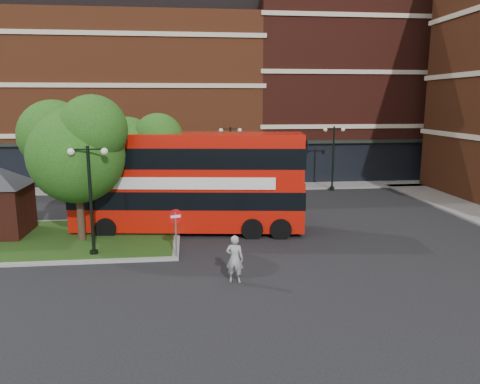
{
  "coord_description": "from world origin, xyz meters",
  "views": [
    {
      "loc": [
        -1.21,
        -20.53,
        6.89
      ],
      "look_at": [
        1.6,
        4.44,
        2.0
      ],
      "focal_mm": 35.0,
      "sensor_mm": 36.0,
      "label": 1
    }
  ],
  "objects": [
    {
      "name": "traffic_island",
      "position": [
        -8.0,
        3.0,
        0.07
      ],
      "size": [
        12.6,
        7.6,
        0.15
      ],
      "color": "gray",
      "rests_on": "ground"
    },
    {
      "name": "terrace_far_left",
      "position": [
        -8.0,
        24.0,
        7.0
      ],
      "size": [
        26.0,
        12.0,
        14.0
      ],
      "primitive_type": "cube",
      "color": "brown",
      "rests_on": "ground"
    },
    {
      "name": "woman",
      "position": [
        0.5,
        -3.5,
        0.94
      ],
      "size": [
        0.79,
        0.63,
        1.88
      ],
      "primitive_type": "imported",
      "rotation": [
        0.0,
        0.0,
        2.84
      ],
      "color": "gray",
      "rests_on": "ground"
    },
    {
      "name": "tree_island_east",
      "position": [
        -3.58,
        5.06,
        4.24
      ],
      "size": [
        4.46,
        3.9,
        6.29
      ],
      "color": "#2D2116",
      "rests_on": "ground"
    },
    {
      "name": "car_silver",
      "position": [
        -6.14,
        16.0,
        0.63
      ],
      "size": [
        3.86,
        1.93,
        1.26
      ],
      "primitive_type": "imported",
      "rotation": [
        0.0,
        0.0,
        1.45
      ],
      "color": "#B1B3B9",
      "rests_on": "ground"
    },
    {
      "name": "tree_island_west",
      "position": [
        -6.6,
        2.58,
        4.79
      ],
      "size": [
        5.4,
        4.71,
        7.21
      ],
      "color": "#2D2116",
      "rests_on": "ground"
    },
    {
      "name": "lamp_far_right",
      "position": [
        10.0,
        14.5,
        2.83
      ],
      "size": [
        1.72,
        0.36,
        5.0
      ],
      "color": "black",
      "rests_on": "ground"
    },
    {
      "name": "bus",
      "position": [
        -1.2,
        4.0,
        3.03
      ],
      "size": [
        12.34,
        4.27,
        4.61
      ],
      "rotation": [
        0.0,
        0.0,
        -0.13
      ],
      "color": "#B51107",
      "rests_on": "ground"
    },
    {
      "name": "lamp_far_left",
      "position": [
        2.0,
        14.5,
        2.83
      ],
      "size": [
        1.72,
        0.36,
        5.0
      ],
      "color": "black",
      "rests_on": "ground"
    },
    {
      "name": "no_entry_sign",
      "position": [
        -1.8,
        -0.5,
        1.61
      ],
      "size": [
        0.61,
        0.24,
        2.26
      ],
      "rotation": [
        0.0,
        0.0,
        0.32
      ],
      "color": "slate",
      "rests_on": "ground"
    },
    {
      "name": "terrace_far_right",
      "position": [
        14.0,
        24.0,
        8.0
      ],
      "size": [
        18.0,
        12.0,
        16.0
      ],
      "primitive_type": "cube",
      "color": "#471911",
      "rests_on": "ground"
    },
    {
      "name": "pavement_far",
      "position": [
        0.0,
        16.5,
        0.06
      ],
      "size": [
        44.0,
        3.0,
        0.12
      ],
      "primitive_type": "cube",
      "color": "slate",
      "rests_on": "ground"
    },
    {
      "name": "lamp_island",
      "position": [
        -5.5,
        0.2,
        2.83
      ],
      "size": [
        1.72,
        0.36,
        5.0
      ],
      "color": "black",
      "rests_on": "ground"
    },
    {
      "name": "car_white",
      "position": [
        5.58,
        16.0,
        0.69
      ],
      "size": [
        4.31,
        1.79,
        1.39
      ],
      "primitive_type": "imported",
      "rotation": [
        0.0,
        0.0,
        1.65
      ],
      "color": "silver",
      "rests_on": "ground"
    },
    {
      "name": "ground",
      "position": [
        0.0,
        0.0,
        0.0
      ],
      "size": [
        120.0,
        120.0,
        0.0
      ],
      "primitive_type": "plane",
      "color": "black",
      "rests_on": "ground"
    }
  ]
}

